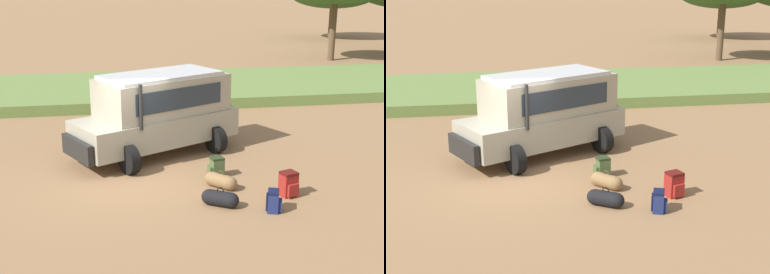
% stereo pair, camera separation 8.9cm
% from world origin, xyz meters
% --- Properties ---
extents(ground_plane, '(320.00, 320.00, 0.00)m').
position_xyz_m(ground_plane, '(0.00, 0.00, 0.00)').
color(ground_plane, olive).
extents(grass_bank, '(120.00, 7.00, 0.44)m').
position_xyz_m(grass_bank, '(0.00, 10.53, 0.22)').
color(grass_bank, '#5B7538').
rests_on(grass_bank, ground_plane).
extents(safari_vehicle, '(5.34, 3.96, 2.44)m').
position_xyz_m(safari_vehicle, '(1.05, 1.99, 1.29)').
color(safari_vehicle, gray).
rests_on(safari_vehicle, ground_plane).
extents(backpack_beside_front_wheel, '(0.42, 0.43, 0.51)m').
position_xyz_m(backpack_beside_front_wheel, '(3.15, -2.61, 0.25)').
color(backpack_beside_front_wheel, navy).
rests_on(backpack_beside_front_wheel, ground_plane).
extents(backpack_cluster_center, '(0.46, 0.49, 0.62)m').
position_xyz_m(backpack_cluster_center, '(3.79, -1.81, 0.30)').
color(backpack_cluster_center, maroon).
rests_on(backpack_cluster_center, ground_plane).
extents(backpack_near_rear_wheel, '(0.46, 0.39, 0.54)m').
position_xyz_m(backpack_near_rear_wheel, '(2.33, -0.22, 0.26)').
color(backpack_near_rear_wheel, '#42562D').
rests_on(backpack_near_rear_wheel, ground_plane).
extents(duffel_bag_low_black_case, '(0.83, 0.66, 0.47)m').
position_xyz_m(duffel_bag_low_black_case, '(2.01, -2.11, 0.19)').
color(duffel_bag_low_black_case, black).
rests_on(duffel_bag_low_black_case, ground_plane).
extents(duffel_bag_soft_canvas, '(0.74, 0.78, 0.46)m').
position_xyz_m(duffel_bag_soft_canvas, '(2.27, -1.02, 0.18)').
color(duffel_bag_soft_canvas, brown).
rests_on(duffel_bag_soft_canvas, ground_plane).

